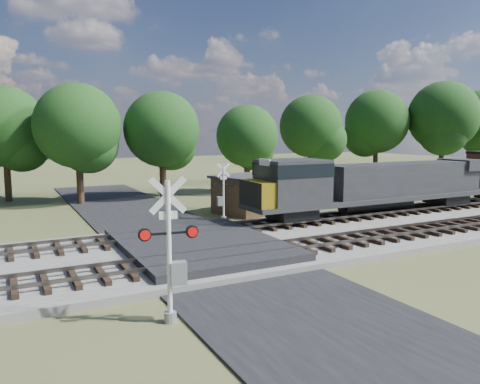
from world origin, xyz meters
TOP-DOWN VIEW (x-y plane):
  - ground at (0.00, 0.00)m, footprint 160.00×160.00m
  - ballast_bed at (10.00, 0.50)m, footprint 140.00×10.00m
  - road at (0.00, 0.00)m, footprint 7.00×60.00m
  - crossing_panel at (0.00, 0.50)m, footprint 7.00×9.00m
  - track_near at (3.12, -2.00)m, footprint 140.00×2.60m
  - track_far at (3.12, 3.00)m, footprint 140.00×2.60m
  - crossing_signal_near at (-3.77, -6.64)m, footprint 1.79×0.45m
  - crossing_signal_far at (4.43, 7.32)m, footprint 1.51×0.33m
  - equipment_shed at (7.07, 8.98)m, footprint 4.86×4.86m
  - treeline at (7.84, 19.66)m, footprint 82.85×12.19m

SIDE VIEW (x-z plane):
  - ground at x=0.00m, z-range 0.00..0.00m
  - road at x=0.00m, z-range 0.00..0.08m
  - ballast_bed at x=10.00m, z-range 0.00..0.30m
  - crossing_panel at x=0.00m, z-range 0.01..0.62m
  - track_near at x=3.12m, z-range 0.25..0.58m
  - track_far at x=3.12m, z-range 0.25..0.58m
  - equipment_shed at x=7.07m, z-range 0.02..2.68m
  - crossing_signal_far at x=4.43m, z-range -0.32..3.43m
  - crossing_signal_near at x=-3.77m, z-range -0.38..4.09m
  - treeline at x=7.84m, z-range 0.95..12.38m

